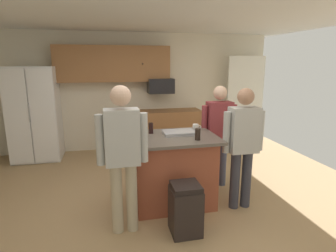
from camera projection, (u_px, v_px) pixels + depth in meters
name	position (u px, v px, depth m)	size (l,w,h in m)	color
floor	(153.00, 204.00, 3.88)	(7.04, 7.04, 0.00)	tan
ceiling	(151.00, 7.00, 3.29)	(7.04, 7.04, 0.00)	white
back_wall	(132.00, 92.00, 6.25)	(6.40, 0.10, 2.60)	beige
french_door_window_panel	(245.00, 100.00, 6.46)	(0.90, 0.06, 2.00)	white
cabinet_run_upper	(113.00, 64.00, 5.84)	(2.40, 0.38, 0.75)	#936038
cabinet_run_lower	(161.00, 130.00, 6.26)	(1.80, 0.63, 0.90)	#936038
refrigerator	(35.00, 114.00, 5.51)	(0.92, 0.76, 1.88)	white
microwave_over_range	(161.00, 86.00, 6.06)	(0.56, 0.40, 0.32)	black
kitchen_island	(173.00, 169.00, 3.83)	(1.20, 0.91, 0.98)	#9E4C33
person_guest_by_door	(219.00, 130.00, 4.28)	(0.57, 0.22, 1.61)	#4C5166
person_elder_center	(123.00, 150.00, 3.05)	(0.57, 0.23, 1.72)	tan
person_host_foreground	(243.00, 141.00, 3.61)	(0.57, 0.22, 1.64)	#383842
tumbler_amber	(198.00, 134.00, 3.52)	(0.07, 0.07, 0.15)	black
glass_stout_tall	(151.00, 128.00, 3.85)	(0.06, 0.06, 0.15)	black
mug_blue_stoneware	(196.00, 128.00, 3.98)	(0.13, 0.09, 0.10)	white
serving_tray	(179.00, 133.00, 3.83)	(0.44, 0.30, 0.04)	#B7B7BC
trash_bin	(185.00, 209.00, 3.17)	(0.34, 0.34, 0.61)	black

